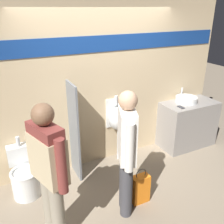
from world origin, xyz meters
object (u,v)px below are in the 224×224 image
toilet (25,176)px  person_in_vest (49,167)px  sink_basin (186,99)px  person_with_lanyard (127,150)px  cell_phone (181,107)px  urinal_near_counter (118,118)px  shopping_bag (140,189)px

toilet → person_in_vest: (0.19, -0.94, 0.70)m
sink_basin → person_with_lanyard: 2.11m
person_in_vest → toilet: bearing=-6.9°
sink_basin → cell_phone: sink_basin is taller
urinal_near_counter → person_in_vest: size_ratio=0.69×
person_in_vest → cell_phone: bearing=-89.2°
toilet → person_in_vest: person_in_vest is taller
urinal_near_counter → shopping_bag: 1.24m
cell_phone → person_in_vest: bearing=-160.9°
person_in_vest → sink_basin: bearing=-87.8°
toilet → urinal_near_counter: bearing=6.5°
cell_phone → urinal_near_counter: urinal_near_counter is taller
cell_phone → person_with_lanyard: size_ratio=0.08×
cell_phone → shopping_bag: 1.70m
cell_phone → person_with_lanyard: bearing=-151.5°
toilet → shopping_bag: toilet is taller
person_with_lanyard → shopping_bag: size_ratio=3.11×
toilet → person_with_lanyard: (1.12, -0.93, 0.64)m
sink_basin → person_in_vest: 2.97m
urinal_near_counter → person_with_lanyard: 1.22m
sink_basin → urinal_near_counter: urinal_near_counter is taller
sink_basin → person_in_vest: bearing=-159.5°
person_with_lanyard → shopping_bag: bearing=-57.7°
person_in_vest → shopping_bag: size_ratio=3.14×
sink_basin → urinal_near_counter: 1.38m
sink_basin → person_in_vest: person_in_vest is taller
sink_basin → cell_phone: (-0.26, -0.17, -0.05)m
urinal_near_counter → sink_basin: bearing=-3.7°
cell_phone → toilet: cell_phone is taller
sink_basin → person_with_lanyard: size_ratio=0.24×
person_in_vest → shopping_bag: (1.19, 0.05, -0.76)m
urinal_near_counter → person_with_lanyard: size_ratio=0.70×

